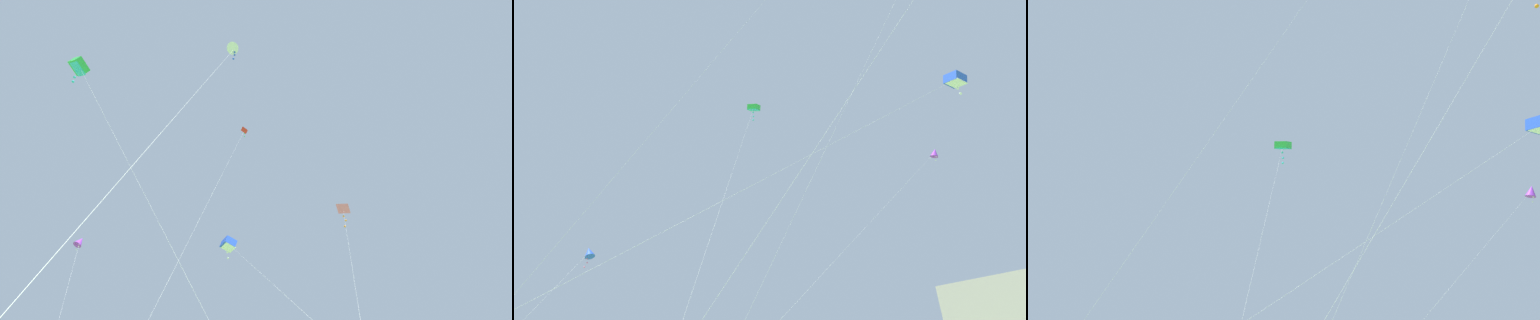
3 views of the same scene
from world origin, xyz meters
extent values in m
cylinder|color=silver|center=(1.44, 9.01, 11.09)|extent=(10.72, 7.82, 22.18)
cube|color=green|center=(-3.91, 12.91, 22.18)|extent=(1.34, 1.30, 1.02)
cube|color=#2DBCD1|center=(-3.91, 12.91, 21.90)|extent=(1.07, 1.15, 0.57)
sphere|color=#2DBCD1|center=(-3.88, 12.85, 21.56)|extent=(0.15, 0.15, 0.15)
sphere|color=#2DBCD1|center=(-3.86, 12.90, 21.13)|extent=(0.15, 0.15, 0.15)
sphere|color=#2DBCD1|center=(-3.84, 12.86, 20.71)|extent=(0.15, 0.15, 0.15)
cylinder|color=silver|center=(-0.49, 20.57, 10.47)|extent=(0.04, 23.53, 20.95)
cone|color=purple|center=(-0.48, 32.33, 20.95)|extent=(1.11, 1.01, 1.20)
sphere|color=white|center=(-0.42, 32.32, 20.43)|extent=(0.13, 0.13, 0.13)
sphere|color=white|center=(-0.54, 32.26, 20.07)|extent=(0.13, 0.13, 0.13)
cylinder|color=silver|center=(11.25, 9.18, 9.32)|extent=(8.74, 9.51, 18.64)
pyramid|color=pink|center=(15.62, 13.95, 18.70)|extent=(1.13, 0.84, 0.57)
sphere|color=orange|center=(15.61, 13.99, 18.03)|extent=(0.15, 0.15, 0.15)
sphere|color=orange|center=(15.61, 13.85, 17.62)|extent=(0.15, 0.15, 0.15)
sphere|color=orange|center=(15.58, 14.00, 17.20)|extent=(0.15, 0.15, 0.15)
cylinder|color=silver|center=(1.43, 4.71, 14.36)|extent=(8.06, 13.64, 28.72)
cone|color=white|center=(5.45, 11.53, 28.72)|extent=(1.49, 1.46, 1.60)
sphere|color=blue|center=(5.42, 11.53, 28.11)|extent=(0.15, 0.15, 0.15)
sphere|color=blue|center=(5.42, 11.47, 27.69)|extent=(0.15, 0.15, 0.15)
sphere|color=blue|center=(5.38, 11.54, 27.27)|extent=(0.15, 0.15, 0.15)
cylinder|color=silver|center=(5.07, 14.67, 14.95)|extent=(10.88, 11.14, 29.90)
pyramid|color=red|center=(10.51, 20.23, 29.95)|extent=(0.90, 0.91, 0.30)
sphere|color=green|center=(10.50, 20.22, 29.47)|extent=(0.11, 0.11, 0.11)
sphere|color=green|center=(10.55, 20.30, 29.16)|extent=(0.11, 0.11, 0.11)
cylinder|color=silver|center=(6.88, 8.61, 8.85)|extent=(5.64, 24.60, 17.70)
cube|color=blue|center=(9.70, 20.90, 17.70)|extent=(1.07, 1.11, 0.86)
cube|color=white|center=(9.70, 20.90, 17.38)|extent=(0.85, 1.04, 0.31)
sphere|color=white|center=(9.65, 20.93, 17.00)|extent=(0.17, 0.17, 0.17)
sphere|color=white|center=(9.72, 20.90, 16.51)|extent=(0.17, 0.17, 0.17)
camera|label=1|loc=(-1.17, -4.67, 2.50)|focal=28.00mm
camera|label=2|loc=(18.67, 2.81, 2.17)|focal=24.00mm
camera|label=3|loc=(23.33, 0.91, 3.87)|focal=35.00mm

